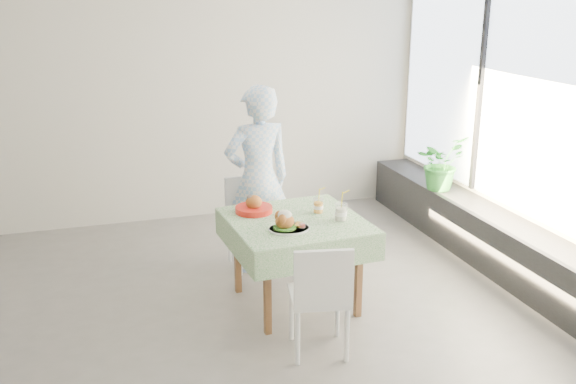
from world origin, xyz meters
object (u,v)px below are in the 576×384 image
object	(u,v)px
main_dish	(287,224)
juice_cup_orange	(318,206)
chair_far	(251,239)
potted_plant	(441,163)
chair_near	(319,318)
cafe_table	(296,252)
diner	(258,180)

from	to	relation	value
main_dish	juice_cup_orange	xyz separation A→B (m)	(0.37, 0.31, 0.00)
chair_far	potted_plant	xyz separation A→B (m)	(2.09, 0.21, 0.53)
chair_near	potted_plant	xyz separation A→B (m)	(2.01, 1.84, 0.52)
chair_near	potted_plant	world-z (taller)	potted_plant
chair_far	potted_plant	size ratio (longest dim) A/B	1.47
chair_near	juice_cup_orange	distance (m)	1.05
juice_cup_orange	cafe_table	bearing A→B (deg)	-155.87
diner	potted_plant	size ratio (longest dim) A/B	3.03
cafe_table	chair_near	xyz separation A→B (m)	(-0.07, -0.75, -0.20)
diner	juice_cup_orange	bearing A→B (deg)	107.61
juice_cup_orange	chair_far	bearing A→B (deg)	115.95
potted_plant	chair_far	bearing A→B (deg)	-174.22
cafe_table	chair_far	distance (m)	0.91
diner	main_dish	distance (m)	1.01
chair_far	juice_cup_orange	size ratio (longest dim) A/B	3.42
diner	main_dish	size ratio (longest dim) A/B	5.40
potted_plant	diner	bearing A→B (deg)	-171.85
diner	juice_cup_orange	world-z (taller)	diner
chair_near	potted_plant	distance (m)	2.78
chair_near	main_dish	world-z (taller)	main_dish
diner	main_dish	world-z (taller)	diner
main_dish	juice_cup_orange	bearing A→B (deg)	40.41
diner	potted_plant	distance (m)	2.06
chair_far	potted_plant	distance (m)	2.17
diner	potted_plant	bearing A→B (deg)	-179.43
chair_far	diner	world-z (taller)	diner
chair_far	diner	distance (m)	0.61
juice_cup_orange	potted_plant	bearing A→B (deg)	29.93
cafe_table	diner	size ratio (longest dim) A/B	0.64
cafe_table	chair_far	size ratio (longest dim) A/B	1.32
chair_near	diner	distance (m)	1.66
cafe_table	chair_far	xyz separation A→B (m)	(-0.15, 0.88, -0.20)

